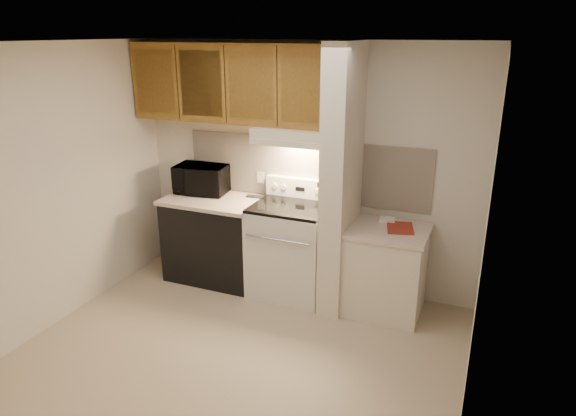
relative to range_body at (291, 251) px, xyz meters
The scene contains 50 objects.
floor 1.24m from the range_body, 90.00° to the right, with size 3.60×3.60×0.00m, color tan.
ceiling 2.34m from the range_body, 90.00° to the right, with size 3.60×3.60×0.00m, color white.
wall_back 0.86m from the range_body, 90.00° to the left, with size 3.60×0.02×2.50m, color beige.
wall_left 2.28m from the range_body, 147.31° to the right, with size 0.02×3.00×2.50m, color beige.
wall_right 2.28m from the range_body, 32.69° to the right, with size 0.02×3.00×2.50m, color beige.
backsplash 0.84m from the range_body, 90.00° to the left, with size 2.60×0.02×0.63m, color white.
range_body is the anchor object (origin of this frame).
oven_window 0.32m from the range_body, 90.00° to the right, with size 0.50×0.01×0.30m, color black.
oven_handle 0.44m from the range_body, 90.00° to the right, with size 0.02×0.02×0.65m, color silver.
cooktop 0.48m from the range_body, ahead, with size 0.74×0.64×0.03m, color black.
range_backguard 0.66m from the range_body, 90.00° to the left, with size 0.76×0.08×0.20m, color silver.
range_display 0.64m from the range_body, 90.00° to the left, with size 0.10×0.01×0.04m, color black.
range_knob_left_outer 0.70m from the range_body, 139.40° to the left, with size 0.05×0.05×0.02m, color silver.
range_knob_left_inner 0.66m from the range_body, 126.87° to the left, with size 0.05×0.05×0.02m, color silver.
range_knob_right_inner 0.66m from the range_body, 53.13° to the left, with size 0.05×0.05×0.02m, color silver.
range_knob_right_outer 0.70m from the range_body, 40.60° to the left, with size 0.05×0.05×0.02m, color silver.
dishwasher_front 0.88m from the range_body, behind, with size 1.00×0.63×0.87m, color black.
left_countertop 0.98m from the range_body, behind, with size 1.04×0.67×0.04m, color beige.
spoon_rest 0.70m from the range_body, 156.37° to the left, with size 0.22×0.07×0.01m, color black.
teal_jar 1.35m from the range_body, 169.41° to the left, with size 0.10×0.10×0.11m, color #2C6B6C.
outlet 0.86m from the range_body, 146.31° to the left, with size 0.08×0.01×0.12m, color beige.
microwave 1.26m from the range_body, behind, with size 0.55×0.37×0.31m, color black.
partition_pillar 0.94m from the range_body, ahead, with size 0.22×0.70×2.50m, color beige.
pillar_trim 0.93m from the range_body, ahead, with size 0.01×0.70×0.04m, color olive.
knife_strip 0.95m from the range_body, ahead, with size 0.02×0.42×0.04m, color black.
knife_blade_a 0.88m from the range_body, 30.52° to the right, with size 0.01×0.04×0.16m, color silver.
knife_handle_a 1.01m from the range_body, 28.40° to the right, with size 0.02×0.02×0.10m, color black.
knife_blade_b 0.85m from the range_body, 18.28° to the right, with size 0.01×0.04×0.18m, color silver.
knife_handle_b 0.99m from the range_body, 17.95° to the right, with size 0.02×0.02×0.10m, color black.
knife_blade_c 0.83m from the range_body, ahead, with size 0.01×0.04×0.20m, color silver.
knife_handle_c 0.99m from the range_body, ahead, with size 0.02×0.02×0.10m, color black.
knife_blade_d 0.85m from the range_body, ahead, with size 0.01×0.04×0.16m, color silver.
knife_handle_d 0.99m from the range_body, ahead, with size 0.02×0.02×0.10m, color black.
knife_blade_e 0.85m from the range_body, 15.64° to the left, with size 0.01×0.04×0.18m, color silver.
knife_handle_e 0.99m from the range_body, 15.22° to the left, with size 0.02×0.02×0.10m, color black.
oven_mitt 0.81m from the range_body, 23.58° to the left, with size 0.03×0.11×0.26m, color gray.
right_cab_base 0.97m from the range_body, ahead, with size 0.70×0.60×0.81m, color beige.
right_countertop 1.04m from the range_body, ahead, with size 0.74×0.64×0.04m, color beige.
red_folder 1.14m from the range_body, ahead, with size 0.23×0.32×0.01m, color maroon.
white_box 1.02m from the range_body, 10.77° to the left, with size 0.15×0.10×0.04m, color white.
range_hood 1.17m from the range_body, 90.00° to the left, with size 0.78×0.44×0.15m, color beige.
hood_lip 1.12m from the range_body, 90.00° to the right, with size 0.78×0.04×0.06m, color beige.
upper_cabinets 1.77m from the range_body, 166.16° to the left, with size 2.18×0.33×0.77m, color olive.
cab_door_a 2.22m from the range_body, behind, with size 0.46×0.01×0.63m, color olive.
cab_gap_a 2.04m from the range_body, behind, with size 0.01×0.01×0.73m, color black.
cab_door_b 1.89m from the range_body, behind, with size 0.46×0.01×0.63m, color olive.
cab_gap_b 1.77m from the range_body, behind, with size 0.01×0.01×0.73m, color black.
cab_door_c 1.68m from the range_body, behind, with size 0.46×0.01×0.63m, color olive.
cab_gap_c 1.63m from the range_body, behind, with size 0.01×0.01×0.73m, color black.
cab_door_d 1.63m from the range_body, ahead, with size 0.46×0.01×0.63m, color olive.
Camera 1 is at (1.79, -3.27, 2.57)m, focal length 32.00 mm.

